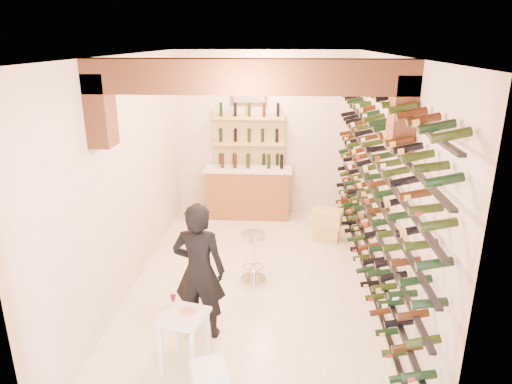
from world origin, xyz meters
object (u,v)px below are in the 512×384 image
back_counter (248,191)px  tasting_table (184,324)px  person (199,271)px  wine_rack (368,184)px  crate_lower (326,232)px  white_stool (210,384)px  chrome_barstool (253,253)px

back_counter → tasting_table: size_ratio=2.11×
person → wine_rack: bearing=-144.9°
wine_rack → back_counter: (-1.83, 2.65, -1.02)m
tasting_table → person: bearing=98.7°
person → crate_lower: 3.40m
white_stool → wine_rack: bearing=52.2°
tasting_table → white_stool: 0.68m
back_counter → person: 3.92m
back_counter → chrome_barstool: (0.28, -2.57, -0.10)m
white_stool → chrome_barstool: chrome_barstool is taller
tasting_table → crate_lower: tasting_table is taller
crate_lower → person: bearing=-121.3°
wine_rack → person: bearing=-149.1°
crate_lower → back_counter: bearing=144.2°
wine_rack → white_stool: size_ratio=13.66×
tasting_table → chrome_barstool: bearing=87.6°
wine_rack → crate_lower: (-0.36, 1.59, -1.42)m
tasting_table → white_stool: tasting_table is taller
wine_rack → back_counter: bearing=124.7°
white_stool → crate_lower: white_stool is taller
wine_rack → chrome_barstool: (-1.55, 0.08, -1.12)m
tasting_table → crate_lower: size_ratio=1.82×
back_counter → person: (-0.26, -3.90, 0.31)m
wine_rack → crate_lower: size_ratio=12.90×
wine_rack → white_stool: bearing=-127.8°
white_stool → crate_lower: bearing=69.7°
wine_rack → back_counter: wine_rack is taller
person → chrome_barstool: bearing=-107.9°
wine_rack → chrome_barstool: size_ratio=7.62×
white_stool → crate_lower: (1.45, 3.93, -0.08)m
back_counter → tasting_table: (-0.33, -4.51, 0.01)m
wine_rack → tasting_table: bearing=-139.3°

